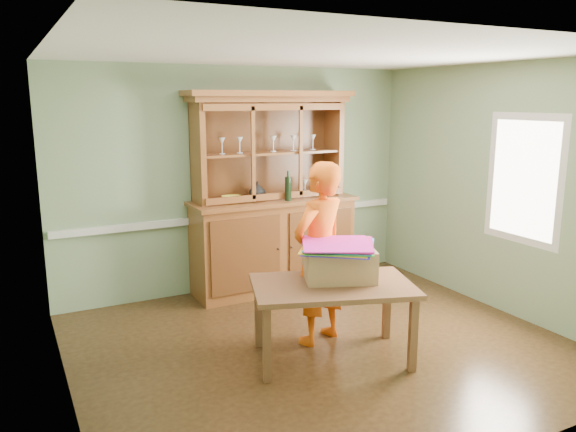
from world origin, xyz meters
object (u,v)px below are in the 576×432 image
china_hutch (272,222)px  cardboard_box (339,263)px  dining_table (332,293)px  person (319,254)px

china_hutch → cardboard_box: (-0.23, -1.88, 0.01)m
china_hutch → dining_table: china_hutch is taller
dining_table → cardboard_box: (0.13, 0.11, 0.23)m
dining_table → person: size_ratio=0.92×
cardboard_box → china_hutch: bearing=83.1°
china_hutch → dining_table: 2.03m
cardboard_box → person: 0.28m
cardboard_box → person: size_ratio=0.35×
china_hutch → person: bearing=-99.6°
china_hutch → cardboard_box: 1.89m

